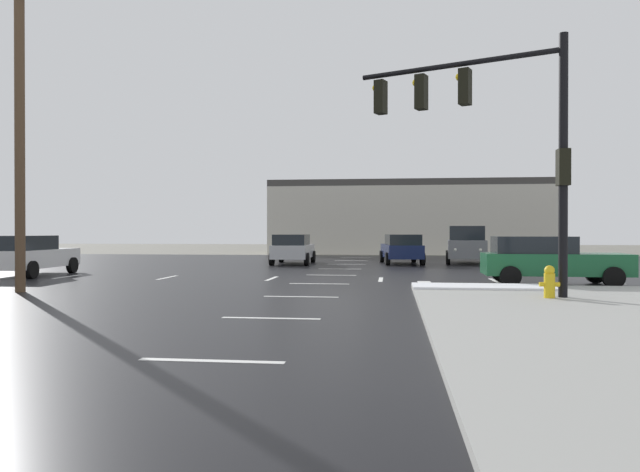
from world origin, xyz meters
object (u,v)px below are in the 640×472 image
Objects in this scene: suv_grey at (466,244)px; utility_pole_mid at (20,122)px; sedan_white at (29,255)px; sedan_silver at (293,248)px; fire_hydrant at (549,282)px; sedan_green at (549,259)px; sedan_navy at (402,248)px; traffic_signal_mast at (492,122)px.

utility_pole_mid is at bearing -34.97° from suv_grey.
utility_pole_mid is at bearing -151.55° from sedan_white.
sedan_white is at bearing -52.51° from suv_grey.
sedan_white is at bearing 136.24° from sedan_silver.
sedan_silver is 0.99× the size of sedan_white.
fire_hydrant is 0.17× the size of sedan_green.
sedan_navy is 0.50× the size of utility_pole_mid.
sedan_green is 0.98× the size of sedan_navy.
traffic_signal_mast is 1.31× the size of suv_grey.
fire_hydrant is 0.17× the size of sedan_navy.
traffic_signal_mast is 4.34m from fire_hydrant.
fire_hydrant is at bearing -152.44° from sedan_silver.
traffic_signal_mast is at bearing -154.60° from sedan_silver.
sedan_silver is at bearing -73.16° from suv_grey.
utility_pole_mid is at bearing 139.56° from sedan_navy.
sedan_green is (1.25, 5.11, 0.32)m from fire_hydrant.
traffic_signal_mast reaches higher than sedan_silver.
sedan_white is at bearing 119.37° from sedan_navy.
sedan_green and sedan_silver have the same top height.
utility_pole_mid is at bearing -163.62° from sedan_green.
sedan_silver is 0.49× the size of utility_pole_mid.
suv_grey reaches higher than sedan_white.
utility_pole_mid is (-14.41, 0.90, 4.36)m from fire_hydrant.
utility_pole_mid is (-5.34, -15.60, 4.04)m from sedan_silver.
fire_hydrant is at bearing -113.15° from sedan_white.
utility_pole_mid reaches higher than sedan_white.
sedan_green is at bearing -97.44° from sedan_white.
sedan_silver is at bearing 118.80° from fire_hydrant.
sedan_white reaches higher than fire_hydrant.
sedan_silver is (-5.77, -0.91, 0.00)m from sedan_navy.
sedan_white is (-16.70, 5.93, -3.75)m from traffic_signal_mast.
traffic_signal_mast is 18.12m from sedan_white.
sedan_navy is 5.84m from sedan_silver.
sedan_navy and sedan_silver have the same top height.
traffic_signal_mast is 0.69× the size of utility_pole_mid.
traffic_signal_mast is 8.19× the size of fire_hydrant.
sedan_green is 0.49× the size of utility_pole_mid.
suv_grey is (1.46, 17.59, -3.51)m from traffic_signal_mast.
sedan_silver is at bearing -39.89° from traffic_signal_mast.
sedan_green is 16.72m from utility_pole_mid.
suv_grey is at bearing -79.47° from sedan_navy.
suv_grey is 9.50m from sedan_silver.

